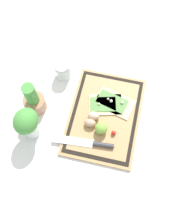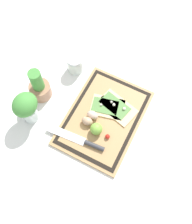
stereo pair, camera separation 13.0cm
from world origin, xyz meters
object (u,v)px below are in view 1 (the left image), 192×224
egg_brown (90,123)px  cherry_tomato_red (114,133)px  sauce_jar (63,71)px  knife (93,144)px  egg_pink (94,116)px  herb_glass (27,123)px  pizza_slice_far (105,104)px  lime (102,128)px  pizza_slice_near (114,103)px  herb_pot (34,101)px

egg_brown → cherry_tomato_red: (-0.02, -0.12, -0.01)m
sauce_jar → knife: bearing=-145.0°
egg_pink → herb_glass: 0.32m
pizza_slice_far → lime: (-0.14, -0.01, 0.02)m
pizza_slice_near → lime: size_ratio=3.64×
knife → egg_brown: size_ratio=5.26×
egg_pink → sauce_jar: sauce_jar is taller
pizza_slice_near → herb_pot: (-0.10, 0.39, 0.05)m
pizza_slice_far → sauce_jar: sauce_jar is taller
egg_brown → cherry_tomato_red: 0.12m
pizza_slice_far → herb_pot: size_ratio=0.94×
herb_glass → cherry_tomato_red: bearing=-79.7°
lime → sauce_jar: sauce_jar is taller
egg_brown → knife: bearing=-159.0°
pizza_slice_near → lime: lime is taller
lime → egg_brown: bearing=73.2°
egg_pink → egg_brown: bearing=168.0°
knife → sauce_jar: (0.35, 0.24, 0.02)m
herb_pot → lime: bearing=-99.4°
pizza_slice_near → herb_pot: herb_pot is taller
knife → egg_pink: egg_pink is taller
sauce_jar → herb_glass: (-0.35, 0.06, 0.07)m
lime → herb_pot: (0.06, 0.36, 0.02)m
pizza_slice_near → pizza_slice_far: same height
egg_brown → cherry_tomato_red: bearing=-100.5°
pizza_slice_far → herb_pot: herb_pot is taller
pizza_slice_near → egg_brown: bearing=146.7°
knife → herb_glass: (0.00, 0.31, 0.09)m
herb_glass → pizza_slice_near: bearing=-57.1°
pizza_slice_near → egg_brown: 0.17m
lime → herb_pot: herb_pot is taller
knife → lime: (0.08, -0.03, 0.02)m
herb_glass → egg_pink: bearing=-64.2°
herb_pot → cherry_tomato_red: bearing=-98.6°
pizza_slice_near → lime: bearing=169.4°
knife → sauce_jar: bearing=35.0°
pizza_slice_near → egg_pink: bearing=140.0°
egg_brown → lime: lime is taller
lime → herb_pot: 0.36m
sauce_jar → herb_glass: bearing=169.9°
lime → herb_pot: size_ratio=0.30×
knife → egg_pink: (0.14, 0.03, 0.01)m
knife → sauce_jar: size_ratio=3.13×
pizza_slice_near → cherry_tomato_red: bearing=-169.9°
cherry_tomato_red → herb_pot: (0.06, 0.41, 0.04)m
lime → cherry_tomato_red: bearing=-93.5°
sauce_jar → herb_pot: bearing=158.5°
knife → sauce_jar: sauce_jar is taller
egg_brown → egg_pink: same height
knife → egg_pink: 0.14m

